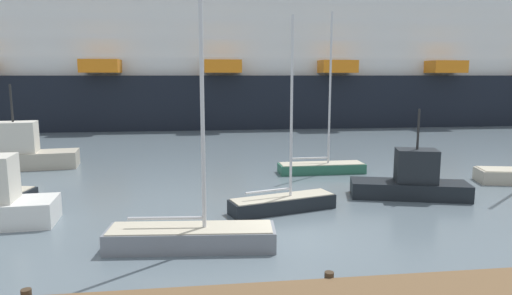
# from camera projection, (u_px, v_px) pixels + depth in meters

# --- Properties ---
(ground_plane) EXTENTS (600.00, 600.00, 0.00)m
(ground_plane) POSITION_uv_depth(u_px,v_px,m) (294.00, 239.00, 15.69)
(ground_plane) COLOR slate
(sailboat_0) EXTENTS (4.66, 2.37, 7.96)m
(sailboat_0) POSITION_uv_depth(u_px,v_px,m) (283.00, 201.00, 18.86)
(sailboat_0) COLOR black
(sailboat_0) RESTS_ON ground_plane
(sailboat_2) EXTENTS (4.97, 1.40, 9.06)m
(sailboat_2) POSITION_uv_depth(u_px,v_px,m) (322.00, 166.00, 26.23)
(sailboat_2) COLOR #2D6B51
(sailboat_2) RESTS_ON ground_plane
(sailboat_4) EXTENTS (5.58, 1.89, 10.44)m
(sailboat_4) POSITION_uv_depth(u_px,v_px,m) (191.00, 233.00, 14.79)
(sailboat_4) COLOR gray
(sailboat_4) RESTS_ON ground_plane
(fishing_boat_0) EXTENTS (6.55, 2.73, 5.08)m
(fishing_boat_0) POSITION_uv_depth(u_px,v_px,m) (19.00, 152.00, 27.31)
(fishing_boat_0) COLOR #BCB29E
(fishing_boat_0) RESTS_ON ground_plane
(fishing_boat_1) EXTENTS (5.49, 2.93, 4.10)m
(fishing_boat_1) POSITION_uv_depth(u_px,v_px,m) (411.00, 181.00, 20.88)
(fishing_boat_1) COLOR black
(fishing_boat_1) RESTS_ON ground_plane
(cruise_ship) EXTENTS (101.23, 16.68, 19.71)m
(cruise_ship) POSITION_uv_depth(u_px,v_px,m) (269.00, 69.00, 53.17)
(cruise_ship) COLOR black
(cruise_ship) RESTS_ON ground_plane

